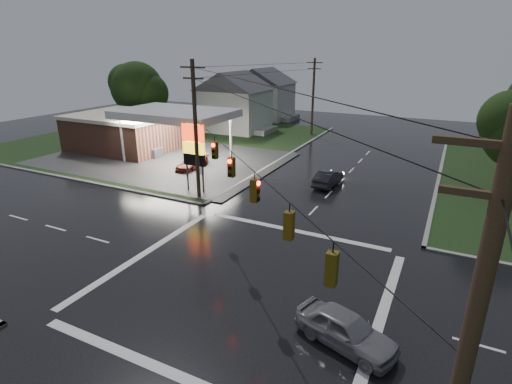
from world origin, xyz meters
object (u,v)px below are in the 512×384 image
at_px(car_north, 328,178).
at_px(utility_pole_n, 313,96).
at_px(tree_nw_behind, 138,88).
at_px(car_pump, 192,164).
at_px(car_crossing, 346,329).
at_px(gas_station, 134,129).
at_px(house_near, 234,101).
at_px(house_far, 263,93).
at_px(utility_pole_nw, 196,129).
at_px(pylon_sign, 194,147).

bearing_deg(car_north, utility_pole_n, -63.45).
relative_size(tree_nw_behind, car_pump, 2.38).
bearing_deg(car_crossing, gas_station, 73.44).
xyz_separation_m(gas_station, car_pump, (10.92, -3.67, -1.94)).
bearing_deg(house_near, house_far, 94.76).
bearing_deg(house_near, gas_station, -106.17).
relative_size(house_near, car_crossing, 2.49).
bearing_deg(gas_station, house_far, 82.50).
xyz_separation_m(house_far, car_crossing, (27.90, -50.45, -3.65)).
relative_size(utility_pole_n, car_crossing, 2.37).
bearing_deg(gas_station, utility_pole_nw, -32.23).
distance_m(pylon_sign, utility_pole_nw, 2.22).
distance_m(gas_station, pylon_sign, 17.81).
height_order(utility_pole_n, tree_nw_behind, utility_pole_n).
xyz_separation_m(pylon_sign, car_crossing, (16.45, -12.95, -3.26)).
distance_m(utility_pole_nw, house_near, 28.90).
height_order(house_far, car_crossing, house_far).
height_order(car_north, car_crossing, car_crossing).
relative_size(house_far, car_crossing, 2.49).
relative_size(gas_station, utility_pole_nw, 2.38).
bearing_deg(utility_pole_n, pylon_sign, -92.08).
xyz_separation_m(house_far, car_north, (21.15, -30.70, -3.69)).
bearing_deg(tree_nw_behind, house_near, 24.98).
xyz_separation_m(utility_pole_n, car_pump, (-5.26, -21.97, -4.86)).
xyz_separation_m(pylon_sign, tree_nw_behind, (-23.34, 19.49, 2.17)).
xyz_separation_m(utility_pole_nw, car_pump, (-5.26, 6.53, -5.11)).
bearing_deg(car_crossing, pylon_sign, 70.22).
distance_m(gas_station, house_near, 17.07).
bearing_deg(car_pump, car_crossing, -39.70).
xyz_separation_m(tree_nw_behind, car_pump, (19.08, -13.96, -5.57)).
height_order(utility_pole_nw, utility_pole_n, utility_pole_nw).
xyz_separation_m(tree_nw_behind, car_north, (33.04, -12.69, -5.47)).
bearing_deg(house_far, car_pump, -77.32).
bearing_deg(house_far, car_north, -55.43).
bearing_deg(utility_pole_nw, gas_station, 147.77).
relative_size(gas_station, car_north, 6.06).
xyz_separation_m(house_near, house_far, (-1.00, 12.00, 0.00)).
height_order(pylon_sign, house_far, house_far).
distance_m(car_north, car_pump, 14.02).
bearing_deg(car_north, house_far, -51.68).
height_order(gas_station, house_near, house_near).
xyz_separation_m(utility_pole_n, tree_nw_behind, (-24.34, -8.01, 0.71)).
height_order(house_far, car_pump, house_far).
xyz_separation_m(pylon_sign, car_pump, (-4.26, 5.53, -3.40)).
relative_size(gas_station, house_far, 2.37).
bearing_deg(utility_pole_n, house_far, 141.23).
height_order(car_north, car_pump, car_north).
xyz_separation_m(utility_pole_n, car_crossing, (15.45, -40.45, -4.71)).
distance_m(house_far, car_crossing, 57.77).
xyz_separation_m(house_far, tree_nw_behind, (-11.89, -18.01, 1.77)).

